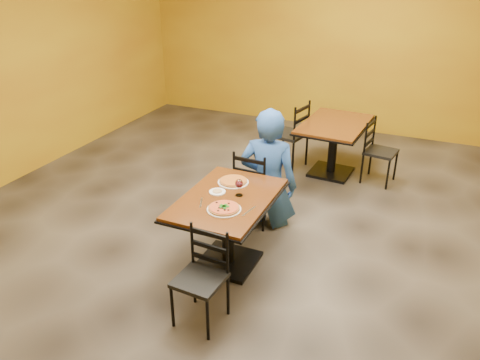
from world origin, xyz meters
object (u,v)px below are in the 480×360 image
at_px(chair_second_left, 289,135).
at_px(diner, 269,167).
at_px(table_main, 227,215).
at_px(pizza_main, 224,208).
at_px(table_second, 334,136).
at_px(side_plate, 217,192).
at_px(wine_glass, 239,187).
at_px(plate_far, 233,182).
at_px(chair_second_right, 381,152).
at_px(plate_main, 224,209).
at_px(chair_main_near, 200,280).
at_px(pizza_far, 233,181).
at_px(chair_main_far, 256,186).

relative_size(chair_second_left, diner, 0.71).
xyz_separation_m(table_main, diner, (0.06, 0.94, 0.12)).
bearing_deg(pizza_main, table_second, 82.88).
height_order(side_plate, wine_glass, wine_glass).
relative_size(table_second, plate_far, 4.09).
distance_m(chair_second_right, plate_far, 2.52).
xyz_separation_m(plate_main, pizza_main, (0.00, 0.00, 0.02)).
bearing_deg(chair_second_right, plate_main, 169.01).
bearing_deg(chair_main_near, table_second, 88.67).
bearing_deg(chair_second_left, pizza_main, 18.26).
bearing_deg(pizza_far, plate_main, -74.01).
xyz_separation_m(chair_second_right, pizza_main, (-0.99, -2.76, 0.34)).
xyz_separation_m(table_main, table_second, (0.42, 2.53, -0.00)).
height_order(plate_far, pizza_far, pizza_far).
xyz_separation_m(table_second, chair_second_right, (0.65, 0.00, -0.13)).
height_order(plate_main, side_plate, same).
distance_m(chair_second_left, side_plate, 2.49).
relative_size(table_main, pizza_main, 4.33).
xyz_separation_m(table_second, chair_main_far, (-0.49, -1.63, -0.11)).
xyz_separation_m(diner, pizza_main, (0.01, -1.17, 0.09)).
bearing_deg(diner, table_second, -110.56).
height_order(chair_main_near, pizza_far, chair_main_near).
bearing_deg(plate_far, table_main, -75.80).
relative_size(side_plate, wine_glass, 0.89).
relative_size(chair_main_far, diner, 0.66).
distance_m(pizza_far, wine_glass, 0.29).
height_order(table_main, plate_far, plate_far).
distance_m(pizza_main, pizza_far, 0.56).
relative_size(table_main, chair_main_far, 1.37).
bearing_deg(chair_second_right, diner, 156.48).
distance_m(chair_second_left, diner, 1.63).
distance_m(plate_main, side_plate, 0.35).
bearing_deg(table_second, chair_second_right, 0.00).
relative_size(chair_main_near, plate_far, 2.67).
bearing_deg(pizza_main, pizza_far, 105.99).
xyz_separation_m(pizza_far, side_plate, (-0.05, -0.25, -0.02)).
bearing_deg(side_plate, plate_far, 78.30).
height_order(plate_main, pizza_far, pizza_far).
distance_m(table_main, chair_second_left, 2.54).
bearing_deg(chair_main_near, chair_second_right, 78.03).
height_order(plate_main, plate_far, same).
distance_m(table_second, plate_main, 2.79).
height_order(plate_main, pizza_main, pizza_main).
height_order(chair_main_far, pizza_far, chair_main_far).
height_order(pizza_main, pizza_far, same).
xyz_separation_m(chair_main_near, chair_main_far, (-0.21, 1.73, 0.03)).
bearing_deg(chair_second_left, side_plate, 14.22).
height_order(table_main, pizza_main, pizza_main).
bearing_deg(plate_main, chair_second_right, 70.25).
height_order(table_main, chair_second_right, chair_second_right).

